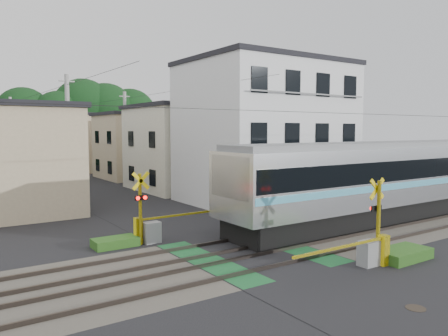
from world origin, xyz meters
TOP-DOWN VIEW (x-y plane):
  - ground at (0.00, 0.00)m, footprint 120.00×120.00m
  - track_bed at (0.00, 0.00)m, footprint 120.00×120.00m
  - crossing_signal_near at (2.59, -3.65)m, footprint 4.74×0.65m
  - crossing_signal_far at (-2.59, 3.65)m, footprint 4.74×0.65m
  - apartment_block at (8.50, 9.49)m, footprint 10.20×8.36m
  - houses_row at (0.25, 25.92)m, footprint 22.07×31.35m
  - tree_hill at (1.37, 48.05)m, footprint 40.00×12.64m
  - catenary at (6.00, 0.03)m, footprint 60.00×5.04m
  - utility_poles at (-1.05, 23.01)m, footprint 7.90×42.00m
  - pedestrian at (0.16, 24.66)m, footprint 0.68×0.53m
  - manhole_cover at (0.48, -6.70)m, footprint 0.53×0.53m
  - weed_patches at (1.76, -0.09)m, footprint 10.25×8.80m

SIDE VIEW (x-z plane):
  - ground at x=0.00m, z-range 0.00..0.00m
  - manhole_cover at x=0.48m, z-range 0.00..0.02m
  - track_bed at x=0.00m, z-range -0.03..0.11m
  - weed_patches at x=1.76m, z-range -0.02..0.38m
  - crossing_signal_near at x=2.59m, z-range -0.83..2.25m
  - crossing_signal_far at x=-2.59m, z-range -0.83..2.25m
  - pedestrian at x=0.16m, z-range 0.00..1.65m
  - houses_row at x=0.25m, z-range -0.16..6.64m
  - catenary at x=6.00m, z-range 0.20..7.20m
  - utility_poles at x=-1.05m, z-range 0.08..8.08m
  - apartment_block at x=8.50m, z-range 0.01..9.31m
  - tree_hill at x=1.37m, z-range -0.16..11.56m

